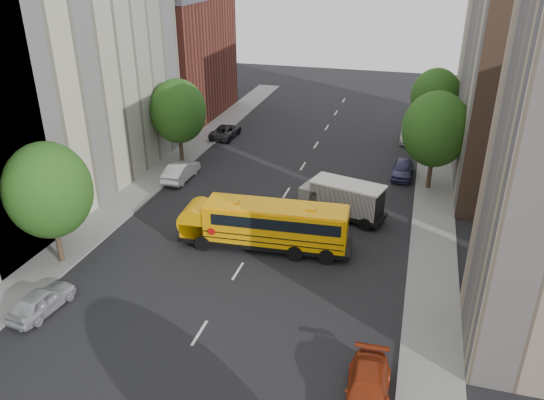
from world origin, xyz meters
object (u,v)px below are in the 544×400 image
at_px(street_tree_5, 436,97).
at_px(parked_car_3, 367,390).
at_px(parked_car_5, 408,135).
at_px(street_tree_1, 48,190).
at_px(street_tree_4, 436,129).
at_px(school_bus, 263,223).
at_px(parked_car_4, 403,169).
at_px(street_tree_2, 178,111).
at_px(safari_truck, 341,199).
at_px(parked_car_2, 226,131).
at_px(parked_car_1, 181,171).
at_px(parked_car_0, 42,301).

height_order(street_tree_5, parked_car_3, street_tree_5).
height_order(street_tree_5, parked_car_5, street_tree_5).
distance_m(street_tree_1, street_tree_4, 28.43).
xyz_separation_m(street_tree_4, parked_car_5, (-2.20, 11.73, -4.39)).
height_order(school_bus, parked_car_4, school_bus).
bearing_deg(parked_car_3, parked_car_4, 88.19).
bearing_deg(street_tree_2, safari_truck, -23.88).
bearing_deg(parked_car_2, parked_car_4, 163.19).
bearing_deg(parked_car_4, street_tree_4, -40.41).
bearing_deg(parked_car_4, parked_car_1, -160.71).
xyz_separation_m(street_tree_4, street_tree_5, (-0.00, 12.00, -0.37)).
xyz_separation_m(street_tree_1, street_tree_5, (22.00, 30.00, -0.25)).
bearing_deg(safari_truck, street_tree_5, 87.21).
xyz_separation_m(safari_truck, parked_car_1, (-14.23, 3.29, -0.71)).
bearing_deg(safari_truck, street_tree_2, 171.15).
bearing_deg(street_tree_4, parked_car_3, -95.18).
xyz_separation_m(street_tree_5, school_bus, (-10.33, -24.73, -2.92)).
xyz_separation_m(parked_car_1, parked_car_5, (18.15, 15.47, -0.08)).
height_order(street_tree_1, parked_car_4, street_tree_1).
height_order(safari_truck, parked_car_3, safari_truck).
height_order(school_bus, parked_car_1, school_bus).
bearing_deg(parked_car_3, school_bus, 123.31).
height_order(parked_car_0, parked_car_3, parked_car_0).
relative_size(safari_truck, parked_car_1, 1.48).
height_order(street_tree_2, school_bus, street_tree_2).
distance_m(street_tree_4, parked_car_3, 24.78).
distance_m(street_tree_1, parked_car_3, 21.21).
relative_size(street_tree_4, street_tree_5, 1.08).
bearing_deg(street_tree_4, street_tree_2, 180.00).
distance_m(street_tree_5, school_bus, 26.96).
relative_size(street_tree_2, street_tree_5, 1.03).
distance_m(street_tree_2, safari_truck, 17.69).
distance_m(street_tree_4, school_bus, 16.72).
distance_m(street_tree_4, parked_car_2, 22.48).
xyz_separation_m(parked_car_0, parked_car_5, (17.69, 34.34, -0.00)).
bearing_deg(school_bus, parked_car_0, -137.77).
xyz_separation_m(school_bus, safari_truck, (4.21, 5.70, -0.31)).
distance_m(parked_car_4, parked_car_5, 9.73).
xyz_separation_m(safari_truck, parked_car_0, (-13.77, -15.58, -0.79)).
bearing_deg(street_tree_1, street_tree_2, 90.00).
relative_size(street_tree_1, parked_car_5, 1.90).
distance_m(school_bus, parked_car_4, 16.85).
bearing_deg(parked_car_2, safari_truck, 135.05).
height_order(street_tree_2, parked_car_5, street_tree_2).
xyz_separation_m(street_tree_1, street_tree_2, (0.00, 18.00, -0.12)).
relative_size(street_tree_5, safari_truck, 1.09).
distance_m(safari_truck, parked_car_5, 19.18).
bearing_deg(parked_car_4, parked_car_2, 164.14).
relative_size(street_tree_5, parked_car_4, 1.76).
relative_size(street_tree_2, parked_car_1, 1.66).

